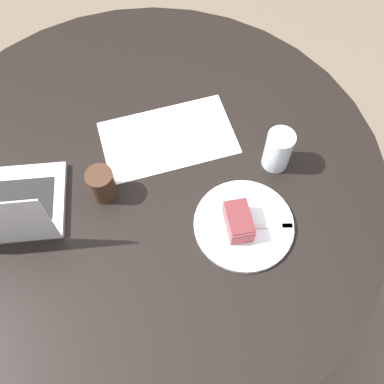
% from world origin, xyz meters
% --- Properties ---
extents(ground_plane, '(12.00, 12.00, 0.00)m').
position_xyz_m(ground_plane, '(0.00, 0.00, 0.00)').
color(ground_plane, '#6B5B4C').
extents(dining_table, '(1.31, 1.31, 0.71)m').
position_xyz_m(dining_table, '(0.00, 0.00, 0.60)').
color(dining_table, black).
rests_on(dining_table, ground_plane).
extents(paper_document, '(0.38, 0.25, 0.00)m').
position_xyz_m(paper_document, '(0.10, 0.09, 0.71)').
color(paper_document, white).
rests_on(paper_document, dining_table).
extents(plate, '(0.25, 0.25, 0.01)m').
position_xyz_m(plate, '(0.18, -0.24, 0.72)').
color(plate, silver).
rests_on(plate, dining_table).
extents(cake_slice, '(0.08, 0.11, 0.06)m').
position_xyz_m(cake_slice, '(0.17, -0.24, 0.75)').
color(cake_slice, '#B74C51').
rests_on(cake_slice, plate).
extents(fork, '(0.17, 0.08, 0.00)m').
position_xyz_m(fork, '(0.23, -0.26, 0.73)').
color(fork, silver).
rests_on(fork, plate).
extents(coffee_glass, '(0.07, 0.07, 0.09)m').
position_xyz_m(coffee_glass, '(-0.11, -0.01, 0.76)').
color(coffee_glass, '#3D2619').
rests_on(coffee_glass, dining_table).
extents(water_glass, '(0.07, 0.07, 0.12)m').
position_xyz_m(water_glass, '(0.34, -0.10, 0.77)').
color(water_glass, silver).
rests_on(water_glass, dining_table).
extents(laptop, '(0.35, 0.30, 0.22)m').
position_xyz_m(laptop, '(-0.36, 0.02, 0.75)').
color(laptop, silver).
rests_on(laptop, dining_table).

